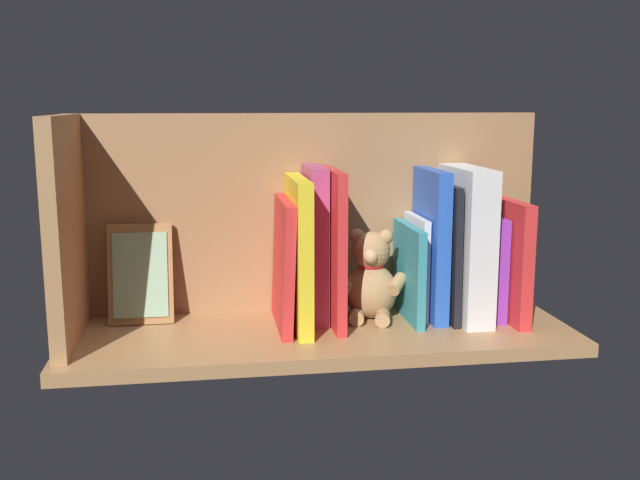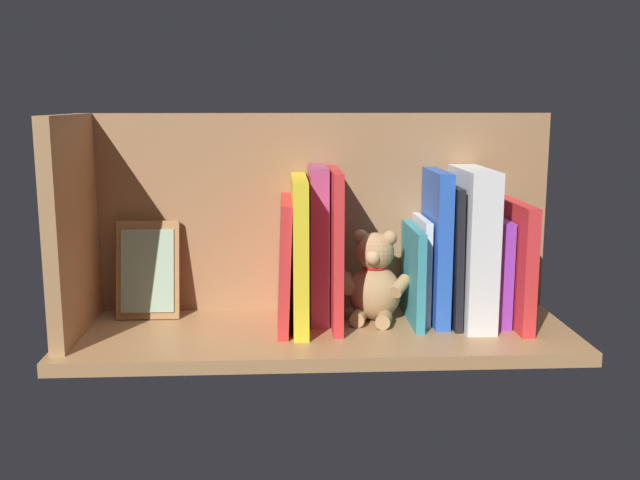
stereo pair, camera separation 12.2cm
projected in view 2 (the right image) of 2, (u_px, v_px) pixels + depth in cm
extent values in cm
cube|color=#A87A4C|center=(320.00, 334.00, 124.81)|extent=(84.67, 30.45, 2.20)
cube|color=#9C7048|center=(316.00, 212.00, 134.03)|extent=(84.67, 1.50, 35.80)
cube|color=#A87A4C|center=(72.00, 226.00, 119.15)|extent=(2.40, 24.45, 35.80)
cube|color=red|center=(513.00, 262.00, 126.50)|extent=(2.16, 19.45, 21.14)
cube|color=purple|center=(493.00, 268.00, 128.62)|extent=(2.78, 15.39, 18.16)
cube|color=silver|center=(472.00, 246.00, 126.20)|extent=(5.01, 18.04, 26.71)
cube|color=black|center=(450.00, 253.00, 127.28)|extent=(1.56, 16.18, 23.91)
cube|color=blue|center=(436.00, 246.00, 127.43)|extent=(2.54, 15.16, 26.26)
cube|color=silver|center=(421.00, 268.00, 129.04)|extent=(1.21, 13.20, 17.97)
cube|color=teal|center=(413.00, 274.00, 127.43)|extent=(1.53, 16.53, 16.70)
ellipsoid|color=tan|center=(375.00, 292.00, 128.96)|extent=(11.03, 10.35, 9.68)
sphere|color=tan|center=(375.00, 251.00, 127.60)|extent=(6.66, 6.66, 6.66)
sphere|color=tan|center=(390.00, 238.00, 126.62)|extent=(2.57, 2.57, 2.57)
sphere|color=tan|center=(361.00, 237.00, 127.65)|extent=(2.57, 2.57, 2.57)
sphere|color=tan|center=(373.00, 258.00, 124.97)|extent=(2.57, 2.57, 2.57)
cylinder|color=tan|center=(400.00, 286.00, 126.53)|extent=(4.60, 5.19, 3.58)
cylinder|color=tan|center=(348.00, 283.00, 128.43)|extent=(2.66, 4.93, 3.58)
cylinder|color=tan|center=(384.00, 319.00, 125.21)|extent=(3.43, 4.18, 2.57)
cylinder|color=tan|center=(358.00, 318.00, 126.11)|extent=(3.43, 4.18, 2.57)
torus|color=red|center=(375.00, 266.00, 128.09)|extent=(5.42, 5.42, 0.76)
cube|color=red|center=(335.00, 248.00, 125.09)|extent=(1.66, 17.95, 26.63)
cube|color=#B23F72|center=(318.00, 244.00, 127.60)|extent=(3.10, 12.46, 26.92)
cube|color=yellow|center=(300.00, 252.00, 124.16)|extent=(2.50, 19.42, 25.43)
cube|color=red|center=(285.00, 263.00, 124.67)|extent=(2.59, 18.80, 21.77)
cube|color=#9E6B3D|center=(148.00, 270.00, 130.17)|extent=(10.99, 5.44, 17.19)
cube|color=#8CAD8C|center=(147.00, 271.00, 129.46)|extent=(9.23, 3.94, 14.28)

